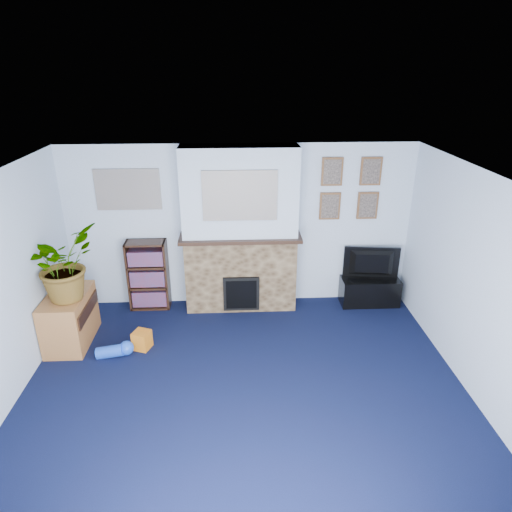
{
  "coord_description": "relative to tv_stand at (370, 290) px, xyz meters",
  "views": [
    {
      "loc": [
        -0.08,
        -4.03,
        3.41
      ],
      "look_at": [
        0.17,
        1.04,
        1.25
      ],
      "focal_mm": 32.0,
      "sensor_mm": 36.0,
      "label": 1
    }
  ],
  "objects": [
    {
      "name": "floor",
      "position": [
        -1.95,
        -2.03,
        -0.23
      ],
      "size": [
        5.0,
        4.5,
        0.01
      ],
      "primitive_type": "cube",
      "color": "black",
      "rests_on": "ground"
    },
    {
      "name": "ceiling",
      "position": [
        -1.95,
        -2.03,
        2.17
      ],
      "size": [
        5.0,
        4.5,
        0.01
      ],
      "primitive_type": "cube",
      "color": "white",
      "rests_on": "wall_back"
    },
    {
      "name": "wall_back",
      "position": [
        -1.95,
        0.22,
        0.97
      ],
      "size": [
        5.0,
        0.04,
        2.4
      ],
      "primitive_type": "cube",
      "color": "silver",
      "rests_on": "ground"
    },
    {
      "name": "wall_front",
      "position": [
        -1.95,
        -4.28,
        0.97
      ],
      "size": [
        5.0,
        0.04,
        2.4
      ],
      "primitive_type": "cube",
      "color": "silver",
      "rests_on": "ground"
    },
    {
      "name": "wall_right",
      "position": [
        0.55,
        -2.03,
        0.97
      ],
      "size": [
        0.04,
        4.5,
        2.4
      ],
      "primitive_type": "cube",
      "color": "silver",
      "rests_on": "ground"
    },
    {
      "name": "chimney_breast",
      "position": [
        -1.95,
        0.02,
        0.96
      ],
      "size": [
        1.72,
        0.5,
        2.4
      ],
      "color": "brown",
      "rests_on": "ground"
    },
    {
      "name": "collage_main",
      "position": [
        -1.95,
        -0.19,
        1.55
      ],
      "size": [
        1.0,
        0.03,
        0.68
      ],
      "primitive_type": "cube",
      "color": "gray",
      "rests_on": "chimney_breast"
    },
    {
      "name": "collage_left",
      "position": [
        -3.5,
        0.21,
        1.55
      ],
      "size": [
        0.9,
        0.03,
        0.58
      ],
      "primitive_type": "cube",
      "color": "gray",
      "rests_on": "wall_back"
    },
    {
      "name": "portrait_tl",
      "position": [
        -0.65,
        0.2,
        1.77
      ],
      "size": [
        0.3,
        0.03,
        0.4
      ],
      "primitive_type": "cube",
      "color": "brown",
      "rests_on": "wall_back"
    },
    {
      "name": "portrait_tr",
      "position": [
        -0.1,
        0.2,
        1.77
      ],
      "size": [
        0.3,
        0.03,
        0.4
      ],
      "primitive_type": "cube",
      "color": "brown",
      "rests_on": "wall_back"
    },
    {
      "name": "portrait_bl",
      "position": [
        -0.65,
        0.2,
        1.27
      ],
      "size": [
        0.3,
        0.03,
        0.4
      ],
      "primitive_type": "cube",
      "color": "brown",
      "rests_on": "wall_back"
    },
    {
      "name": "portrait_br",
      "position": [
        -0.1,
        0.2,
        1.27
      ],
      "size": [
        0.3,
        0.03,
        0.4
      ],
      "primitive_type": "cube",
      "color": "brown",
      "rests_on": "wall_back"
    },
    {
      "name": "tv_stand",
      "position": [
        0.0,
        0.0,
        0.0
      ],
      "size": [
        0.87,
        0.37,
        0.41
      ],
      "primitive_type": "cube",
      "color": "black",
      "rests_on": "ground"
    },
    {
      "name": "television",
      "position": [
        0.0,
        0.02,
        0.42
      ],
      "size": [
        0.83,
        0.21,
        0.47
      ],
      "primitive_type": "imported",
      "rotation": [
        0.0,
        0.0,
        3.01
      ],
      "color": "black",
      "rests_on": "tv_stand"
    },
    {
      "name": "bookshelf",
      "position": [
        -3.31,
        0.08,
        0.28
      ],
      "size": [
        0.58,
        0.28,
        1.05
      ],
      "color": "black",
      "rests_on": "ground"
    },
    {
      "name": "sideboard",
      "position": [
        -4.19,
        -0.82,
        0.12
      ],
      "size": [
        0.49,
        0.88,
        0.68
      ],
      "primitive_type": "cube",
      "color": "#A16533",
      "rests_on": "ground"
    },
    {
      "name": "potted_plant",
      "position": [
        -4.14,
        -0.87,
        0.92
      ],
      "size": [
        0.93,
        1.0,
        0.92
      ],
      "primitive_type": "imported",
      "rotation": [
        0.0,
        0.0,
        1.26
      ],
      "color": "#26661E",
      "rests_on": "sideboard"
    },
    {
      "name": "mantel_clock",
      "position": [
        -2.01,
        -0.03,
        1.0
      ],
      "size": [
        0.09,
        0.05,
        0.13
      ],
      "primitive_type": "cube",
      "color": "gold",
      "rests_on": "chimney_breast"
    },
    {
      "name": "mantel_candle",
      "position": [
        -1.66,
        -0.03,
        1.01
      ],
      "size": [
        0.05,
        0.05,
        0.15
      ],
      "primitive_type": "cylinder",
      "color": "#B2BFC6",
      "rests_on": "chimney_breast"
    },
    {
      "name": "mantel_teddy",
      "position": [
        -2.52,
        -0.03,
        0.99
      ],
      "size": [
        0.13,
        0.13,
        0.13
      ],
      "primitive_type": "sphere",
      "color": "gray",
      "rests_on": "chimney_breast"
    },
    {
      "name": "mantel_can",
      "position": [
        -1.2,
        -0.03,
        0.99
      ],
      "size": [
        0.06,
        0.06,
        0.13
      ],
      "primitive_type": "cylinder",
      "color": "orange",
      "rests_on": "chimney_breast"
    },
    {
      "name": "green_crate",
      "position": [
        -4.25,
        -1.03,
        -0.08
      ],
      "size": [
        0.37,
        0.33,
        0.25
      ],
      "primitive_type": "cube",
      "rotation": [
        0.0,
        0.0,
        -0.27
      ],
      "color": "#198C26",
      "rests_on": "ground"
    },
    {
      "name": "toy_ball",
      "position": [
        -3.42,
        -1.16,
        -0.14
      ],
      "size": [
        0.18,
        0.18,
        0.18
      ],
      "primitive_type": "sphere",
      "color": "blue",
      "rests_on": "ground"
    },
    {
      "name": "toy_block",
      "position": [
        -3.25,
        -1.03,
        -0.12
      ],
      "size": [
        0.25,
        0.25,
        0.24
      ],
      "primitive_type": "cube",
      "rotation": [
        0.0,
        0.0,
        -0.36
      ],
      "color": "orange",
      "rests_on": "ground"
    },
    {
      "name": "toy_tube",
      "position": [
        -3.62,
        -1.2,
        -0.15
      ],
      "size": [
        0.35,
        0.15,
        0.2
      ],
      "primitive_type": "cylinder",
      "rotation": [
        0.0,
        1.43,
        0.0
      ],
      "color": "blue",
      "rests_on": "ground"
    }
  ]
}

